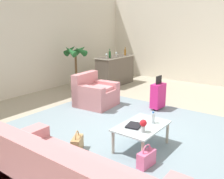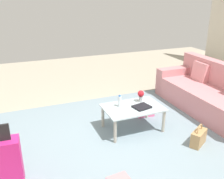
{
  "view_description": "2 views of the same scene",
  "coord_description": "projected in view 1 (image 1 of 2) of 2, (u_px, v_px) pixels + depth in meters",
  "views": [
    {
      "loc": [
        -3.81,
        -2.42,
        2.06
      ],
      "look_at": [
        -0.58,
        -0.01,
        1.0
      ],
      "focal_mm": 40.0,
      "sensor_mm": 36.0,
      "label": 1
    },
    {
      "loc": [
        1.33,
        2.86,
        2.17
      ],
      "look_at": [
        0.17,
        -0.03,
        0.98
      ],
      "focal_mm": 40.0,
      "sensor_mm": 36.0,
      "label": 2
    }
  ],
  "objects": [
    {
      "name": "ground_plane",
      "position": [
        129.0,
        133.0,
        4.88
      ],
      "size": [
        12.0,
        12.0,
        0.0
      ],
      "primitive_type": "plane",
      "color": "#A89E89"
    },
    {
      "name": "wall_back",
      "position": [
        6.0,
        43.0,
        6.83
      ],
      "size": [
        10.24,
        0.12,
        3.1
      ],
      "primitive_type": "cube",
      "color": "silver",
      "rests_on": "ground"
    },
    {
      "name": "wall_right",
      "position": [
        212.0,
        40.0,
        8.4
      ],
      "size": [
        0.12,
        8.0,
        3.1
      ],
      "primitive_type": "cube",
      "color": "silver",
      "rests_on": "ground"
    },
    {
      "name": "area_rug",
      "position": [
        102.0,
        141.0,
        4.53
      ],
      "size": [
        5.2,
        4.4,
        0.01
      ],
      "primitive_type": "cube",
      "color": "gray",
      "rests_on": "ground"
    },
    {
      "name": "armchair",
      "position": [
        94.0,
        94.0,
        6.46
      ],
      "size": [
        0.97,
        0.98,
        0.84
      ],
      "color": "#C67F84",
      "rests_on": "ground"
    },
    {
      "name": "coffee_table",
      "position": [
        142.0,
        128.0,
        4.19
      ],
      "size": [
        0.97,
        0.65,
        0.42
      ],
      "color": "silver",
      "rests_on": "ground"
    },
    {
      "name": "water_bottle",
      "position": [
        153.0,
        118.0,
        4.24
      ],
      "size": [
        0.06,
        0.06,
        0.2
      ],
      "color": "silver",
      "rests_on": "coffee_table"
    },
    {
      "name": "coffee_table_book",
      "position": [
        134.0,
        126.0,
        4.12
      ],
      "size": [
        0.31,
        0.27,
        0.03
      ],
      "primitive_type": "cube",
      "rotation": [
        0.0,
        0.0,
        0.21
      ],
      "color": "black",
      "rests_on": "coffee_table"
    },
    {
      "name": "flower_vase",
      "position": [
        143.0,
        125.0,
        3.88
      ],
      "size": [
        0.11,
        0.11,
        0.21
      ],
      "color": "#B2B7BC",
      "rests_on": "coffee_table"
    },
    {
      "name": "bar_console",
      "position": [
        115.0,
        70.0,
        8.66
      ],
      "size": [
        1.55,
        0.59,
        0.99
      ],
      "color": "brown",
      "rests_on": "ground"
    },
    {
      "name": "wine_glass_leftmost",
      "position": [
        107.0,
        55.0,
        8.07
      ],
      "size": [
        0.08,
        0.08,
        0.15
      ],
      "color": "silver",
      "rests_on": "bar_console"
    },
    {
      "name": "wine_glass_left_of_centre",
      "position": [
        116.0,
        53.0,
        8.48
      ],
      "size": [
        0.08,
        0.08,
        0.15
      ],
      "color": "silver",
      "rests_on": "bar_console"
    },
    {
      "name": "wine_glass_right_of_centre",
      "position": [
        125.0,
        52.0,
        8.89
      ],
      "size": [
        0.08,
        0.08,
        0.15
      ],
      "color": "silver",
      "rests_on": "bar_console"
    },
    {
      "name": "wine_bottle_green",
      "position": [
        110.0,
        54.0,
        8.09
      ],
      "size": [
        0.07,
        0.07,
        0.3
      ],
      "color": "#194C23",
      "rests_on": "bar_console"
    },
    {
      "name": "wine_bottle_amber",
      "position": [
        125.0,
        52.0,
        8.78
      ],
      "size": [
        0.07,
        0.07,
        0.3
      ],
      "color": "brown",
      "rests_on": "bar_console"
    },
    {
      "name": "suitcase_magenta",
      "position": [
        158.0,
        95.0,
        6.14
      ],
      "size": [
        0.41,
        0.25,
        0.85
      ],
      "color": "#D12375",
      "rests_on": "ground"
    },
    {
      "name": "handbag_tan",
      "position": [
        77.0,
        144.0,
        4.15
      ],
      "size": [
        0.35,
        0.28,
        0.36
      ],
      "color": "tan",
      "rests_on": "ground"
    },
    {
      "name": "handbag_pink",
      "position": [
        146.0,
        158.0,
        3.7
      ],
      "size": [
        0.33,
        0.17,
        0.36
      ],
      "color": "pink",
      "rests_on": "ground"
    },
    {
      "name": "potted_palm",
      "position": [
        76.0,
        65.0,
        7.92
      ],
      "size": [
        0.64,
        0.64,
        1.46
      ],
      "color": "#BCB299",
      "rests_on": "ground"
    }
  ]
}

